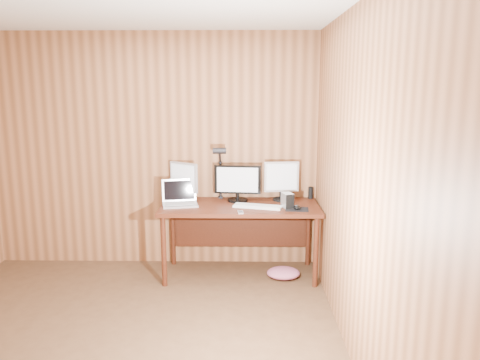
{
  "coord_description": "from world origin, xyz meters",
  "views": [
    {
      "loc": [
        0.99,
        -2.98,
        1.93
      ],
      "look_at": [
        0.93,
        1.58,
        1.02
      ],
      "focal_mm": 35.0,
      "sensor_mm": 36.0,
      "label": 1
    }
  ],
  "objects_px": {
    "speaker": "(311,193)",
    "desk_lamp": "(220,165)",
    "desk": "(240,215)",
    "phone": "(241,212)",
    "monitor_left": "(184,180)",
    "mouse": "(297,207)",
    "monitor_right": "(281,180)",
    "keyboard": "(258,206)",
    "monitor_center": "(238,183)",
    "laptop": "(180,198)",
    "hard_drive": "(288,200)"
  },
  "relations": [
    {
      "from": "monitor_right",
      "to": "mouse",
      "type": "relative_size",
      "value": 3.69
    },
    {
      "from": "monitor_center",
      "to": "desk_lamp",
      "type": "bearing_deg",
      "value": 164.98
    },
    {
      "from": "speaker",
      "to": "desk_lamp",
      "type": "height_order",
      "value": "desk_lamp"
    },
    {
      "from": "hard_drive",
      "to": "phone",
      "type": "xyz_separation_m",
      "value": [
        -0.46,
        -0.21,
        -0.07
      ]
    },
    {
      "from": "monitor_left",
      "to": "hard_drive",
      "type": "height_order",
      "value": "monitor_left"
    },
    {
      "from": "monitor_right",
      "to": "speaker",
      "type": "height_order",
      "value": "monitor_right"
    },
    {
      "from": "laptop",
      "to": "mouse",
      "type": "relative_size",
      "value": 3.52
    },
    {
      "from": "mouse",
      "to": "speaker",
      "type": "relative_size",
      "value": 0.9
    },
    {
      "from": "monitor_right",
      "to": "speaker",
      "type": "relative_size",
      "value": 3.33
    },
    {
      "from": "monitor_center",
      "to": "monitor_left",
      "type": "distance_m",
      "value": 0.57
    },
    {
      "from": "hard_drive",
      "to": "keyboard",
      "type": "bearing_deg",
      "value": 161.69
    },
    {
      "from": "phone",
      "to": "desk_lamp",
      "type": "distance_m",
      "value": 0.68
    },
    {
      "from": "monitor_right",
      "to": "keyboard",
      "type": "relative_size",
      "value": 0.83
    },
    {
      "from": "monitor_center",
      "to": "mouse",
      "type": "xyz_separation_m",
      "value": [
        0.59,
        -0.33,
        -0.17
      ]
    },
    {
      "from": "monitor_left",
      "to": "phone",
      "type": "bearing_deg",
      "value": -5.49
    },
    {
      "from": "speaker",
      "to": "desk_lamp",
      "type": "bearing_deg",
      "value": -176.02
    },
    {
      "from": "keyboard",
      "to": "phone",
      "type": "bearing_deg",
      "value": -114.26
    },
    {
      "from": "desk",
      "to": "laptop",
      "type": "xyz_separation_m",
      "value": [
        -0.62,
        -0.05,
        0.18
      ]
    },
    {
      "from": "monitor_left",
      "to": "speaker",
      "type": "xyz_separation_m",
      "value": [
        1.35,
        0.1,
        -0.15
      ]
    },
    {
      "from": "desk",
      "to": "keyboard",
      "type": "distance_m",
      "value": 0.28
    },
    {
      "from": "laptop",
      "to": "desk_lamp",
      "type": "relative_size",
      "value": 0.66
    },
    {
      "from": "desk",
      "to": "mouse",
      "type": "distance_m",
      "value": 0.63
    },
    {
      "from": "desk",
      "to": "phone",
      "type": "xyz_separation_m",
      "value": [
        0.01,
        -0.37,
        0.13
      ]
    },
    {
      "from": "hard_drive",
      "to": "desk_lamp",
      "type": "distance_m",
      "value": 0.82
    },
    {
      "from": "desk",
      "to": "desk_lamp",
      "type": "relative_size",
      "value": 2.66
    },
    {
      "from": "monitor_left",
      "to": "keyboard",
      "type": "relative_size",
      "value": 0.8
    },
    {
      "from": "laptop",
      "to": "hard_drive",
      "type": "xyz_separation_m",
      "value": [
        1.09,
        -0.12,
        0.01
      ]
    },
    {
      "from": "monitor_left",
      "to": "phone",
      "type": "distance_m",
      "value": 0.82
    },
    {
      "from": "monitor_center",
      "to": "speaker",
      "type": "xyz_separation_m",
      "value": [
        0.78,
        0.14,
        -0.13
      ]
    },
    {
      "from": "desk_lamp",
      "to": "phone",
      "type": "bearing_deg",
      "value": -56.74
    },
    {
      "from": "keyboard",
      "to": "phone",
      "type": "height_order",
      "value": "keyboard"
    },
    {
      "from": "laptop",
      "to": "phone",
      "type": "bearing_deg",
      "value": -39.56
    },
    {
      "from": "desk",
      "to": "phone",
      "type": "height_order",
      "value": "phone"
    },
    {
      "from": "monitor_right",
      "to": "phone",
      "type": "distance_m",
      "value": 0.69
    },
    {
      "from": "phone",
      "to": "monitor_right",
      "type": "bearing_deg",
      "value": 43.33
    },
    {
      "from": "speaker",
      "to": "monitor_center",
      "type": "bearing_deg",
      "value": -170.15
    },
    {
      "from": "monitor_center",
      "to": "mouse",
      "type": "bearing_deg",
      "value": -24.12
    },
    {
      "from": "speaker",
      "to": "mouse",
      "type": "bearing_deg",
      "value": -112.56
    },
    {
      "from": "monitor_center",
      "to": "speaker",
      "type": "distance_m",
      "value": 0.81
    },
    {
      "from": "monitor_center",
      "to": "hard_drive",
      "type": "relative_size",
      "value": 3.13
    },
    {
      "from": "desk",
      "to": "monitor_center",
      "type": "relative_size",
      "value": 3.29
    },
    {
      "from": "hard_drive",
      "to": "desk_lamp",
      "type": "bearing_deg",
      "value": 136.35
    },
    {
      "from": "phone",
      "to": "speaker",
      "type": "relative_size",
      "value": 0.85
    },
    {
      "from": "mouse",
      "to": "desk_lamp",
      "type": "bearing_deg",
      "value": 165.2
    },
    {
      "from": "laptop",
      "to": "phone",
      "type": "xyz_separation_m",
      "value": [
        0.63,
        -0.33,
        -0.06
      ]
    },
    {
      "from": "monitor_right",
      "to": "laptop",
      "type": "xyz_separation_m",
      "value": [
        -1.05,
        -0.18,
        -0.16
      ]
    },
    {
      "from": "monitor_left",
      "to": "mouse",
      "type": "xyz_separation_m",
      "value": [
        1.16,
        -0.37,
        -0.19
      ]
    },
    {
      "from": "mouse",
      "to": "phone",
      "type": "xyz_separation_m",
      "value": [
        -0.55,
        -0.14,
        -0.02
      ]
    },
    {
      "from": "desk",
      "to": "hard_drive",
      "type": "xyz_separation_m",
      "value": [
        0.47,
        -0.16,
        0.19
      ]
    },
    {
      "from": "desk",
      "to": "keyboard",
      "type": "relative_size",
      "value": 3.19
    }
  ]
}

